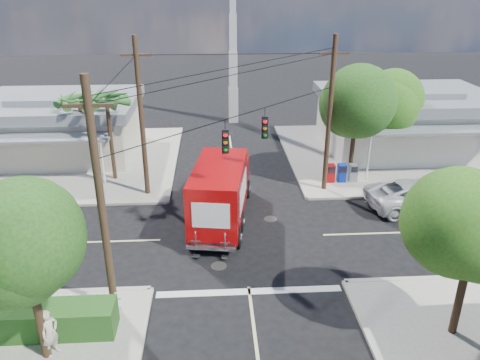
{
  "coord_description": "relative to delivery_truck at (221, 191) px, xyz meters",
  "views": [
    {
      "loc": [
        -1.31,
        -19.81,
        11.69
      ],
      "look_at": [
        0.0,
        2.0,
        2.2
      ],
      "focal_mm": 35.0,
      "sensor_mm": 36.0,
      "label": 1
    }
  ],
  "objects": [
    {
      "name": "palm_nw_front",
      "position": [
        -6.52,
        5.66,
        3.37
      ],
      "size": [
        3.01,
        3.08,
        5.59
      ],
      "color": "#422D1C",
      "rests_on": "sidewalk_nw"
    },
    {
      "name": "ground",
      "position": [
        0.98,
        -1.84,
        -1.68
      ],
      "size": [
        120.0,
        120.0,
        0.0
      ],
      "primitive_type": "plane",
      "color": "black",
      "rests_on": "ground"
    },
    {
      "name": "palm_nw_back",
      "position": [
        -8.52,
        7.16,
        2.99
      ],
      "size": [
        3.01,
        3.08,
        5.19
      ],
      "color": "#422D1C",
      "rests_on": "sidewalk_nw"
    },
    {
      "name": "sidewalk_ne",
      "position": [
        11.85,
        9.04,
        -1.61
      ],
      "size": [
        14.12,
        14.12,
        0.14
      ],
      "color": "gray",
      "rests_on": "ground"
    },
    {
      "name": "building_ne",
      "position": [
        13.48,
        10.13,
        0.64
      ],
      "size": [
        11.8,
        10.2,
        4.5
      ],
      "color": "white",
      "rests_on": "sidewalk_ne"
    },
    {
      "name": "road_markings",
      "position": [
        0.98,
        -3.31,
        -1.67
      ],
      "size": [
        32.0,
        32.0,
        0.01
      ],
      "color": "beige",
      "rests_on": "ground"
    },
    {
      "name": "delivery_truck",
      "position": [
        0.0,
        0.0,
        0.0
      ],
      "size": [
        3.44,
        7.87,
        3.3
      ],
      "color": "black",
      "rests_on": "ground"
    },
    {
      "name": "pedestrian",
      "position": [
        -5.83,
        -9.26,
        -0.67
      ],
      "size": [
        0.69,
        0.76,
        1.73
      ],
      "primitive_type": "imported",
      "rotation": [
        0.0,
        0.0,
        0.99
      ],
      "color": "beige",
      "rests_on": "sidewalk_sw"
    },
    {
      "name": "tree_sw_front",
      "position": [
        -6.02,
        -9.38,
        2.65
      ],
      "size": [
        3.88,
        3.78,
        6.03
      ],
      "color": "#422D1C",
      "rests_on": "sidewalk_sw"
    },
    {
      "name": "utility_poles",
      "position": [
        -0.61,
        -0.23,
        3.0
      ],
      "size": [
        12.0,
        10.68,
        9.0
      ],
      "color": "#473321",
      "rests_on": "ground"
    },
    {
      "name": "vending_boxes",
      "position": [
        7.48,
        4.36,
        -0.99
      ],
      "size": [
        1.9,
        0.5,
        1.1
      ],
      "color": "#AB080D",
      "rests_on": "sidewalk_ne"
    },
    {
      "name": "tree_se",
      "position": [
        7.98,
        -9.08,
        2.36
      ],
      "size": [
        3.67,
        3.54,
        5.62
      ],
      "color": "#422D1C",
      "rests_on": "sidewalk_se"
    },
    {
      "name": "hedge_sw",
      "position": [
        -7.02,
        -8.24,
        -0.99
      ],
      "size": [
        6.2,
        1.2,
        1.1
      ],
      "primitive_type": "cube",
      "color": "#234C1C",
      "rests_on": "sidewalk_sw"
    },
    {
      "name": "parked_car",
      "position": [
        10.81,
        0.78,
        -0.88
      ],
      "size": [
        6.05,
        3.37,
        1.6
      ],
      "primitive_type": "imported",
      "rotation": [
        0.0,
        0.0,
        1.7
      ],
      "color": "silver",
      "rests_on": "ground"
    },
    {
      "name": "building_nw",
      "position": [
        -11.02,
        10.63,
        0.54
      ],
      "size": [
        10.8,
        10.2,
        4.3
      ],
      "color": "beige",
      "rests_on": "sidewalk_nw"
    },
    {
      "name": "picket_fence",
      "position": [
        -6.82,
        -7.44,
        -1.0
      ],
      "size": [
        5.94,
        0.06,
        1.0
      ],
      "color": "silver",
      "rests_on": "sidewalk_sw"
    },
    {
      "name": "radio_tower",
      "position": [
        1.48,
        18.16,
        3.97
      ],
      "size": [
        0.8,
        0.8,
        17.0
      ],
      "color": "silver",
      "rests_on": "ground"
    },
    {
      "name": "tree_ne_front",
      "position": [
        8.18,
        4.92,
        3.09
      ],
      "size": [
        4.21,
        4.14,
        6.66
      ],
      "color": "#422D1C",
      "rests_on": "sidewalk_ne"
    },
    {
      "name": "sidewalk_nw",
      "position": [
        -9.9,
        9.04,
        -1.61
      ],
      "size": [
        14.12,
        14.12,
        0.14
      ],
      "color": "gray",
      "rests_on": "ground"
    },
    {
      "name": "tree_ne_back",
      "position": [
        10.78,
        7.12,
        2.51
      ],
      "size": [
        3.77,
        3.66,
        5.82
      ],
      "color": "#422D1C",
      "rests_on": "sidewalk_ne"
    }
  ]
}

